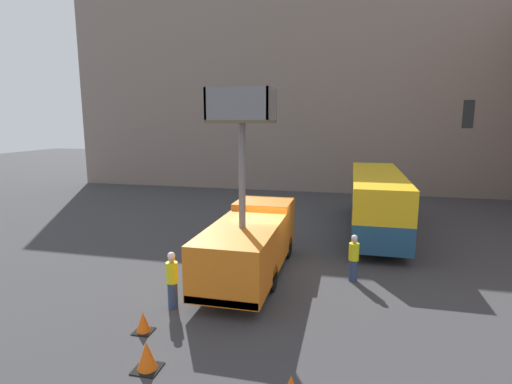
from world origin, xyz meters
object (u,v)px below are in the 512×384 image
Objects in this scene: road_worker_near_truck at (172,280)px; traffic_cone_mid_road at (143,323)px; utility_truck at (250,239)px; road_worker_directing at (354,258)px; city_bus at (376,198)px; traffic_cone_near_truck at (147,356)px.

traffic_cone_mid_road is at bearing -160.65° from road_worker_near_truck.
utility_truck is 4.02× the size of road_worker_directing.
road_worker_near_truck is 6.77m from road_worker_directing.
road_worker_near_truck is (-1.79, -3.22, -0.55)m from utility_truck.
utility_truck is 9.23m from city_bus.
city_bus is (5.09, 7.68, 0.40)m from utility_truck.
city_bus reaches higher than road_worker_near_truck.
utility_truck is at bearing -3.40° from road_worker_near_truck.
city_bus is 7.43m from road_worker_directing.
road_worker_near_truck is (-6.89, -10.91, -0.95)m from city_bus.
city_bus reaches higher than traffic_cone_mid_road.
city_bus reaches higher than road_worker_directing.
road_worker_directing is 7.91m from traffic_cone_mid_road.
traffic_cone_mid_road is (-0.18, -1.61, -0.67)m from road_worker_near_truck.
city_bus is at bearing 66.63° from traffic_cone_near_truck.
traffic_cone_mid_road is (-1.97, -4.83, -1.23)m from utility_truck.
traffic_cone_near_truck is at bearing 162.87° from city_bus.
traffic_cone_near_truck is 1.20× the size of traffic_cone_mid_road.
utility_truck reaches higher than traffic_cone_mid_road.
utility_truck is at bearing 173.86° from road_worker_directing.
traffic_cone_mid_road is (-0.98, 1.58, -0.06)m from traffic_cone_near_truck.
road_worker_near_truck is at bearing 153.97° from city_bus.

